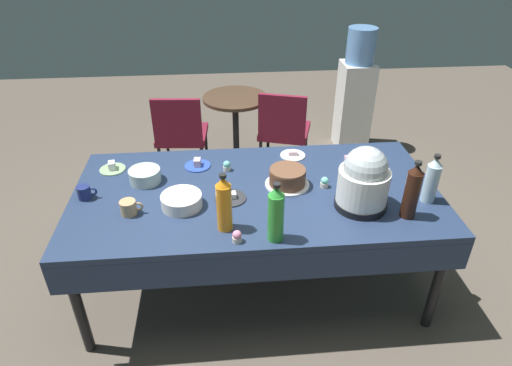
{
  "coord_description": "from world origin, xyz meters",
  "views": [
    {
      "loc": [
        -0.2,
        -2.22,
        2.21
      ],
      "look_at": [
        0.0,
        0.0,
        0.8
      ],
      "focal_mm": 30.87,
      "sensor_mm": 36.0,
      "label": 1
    }
  ],
  "objects": [
    {
      "name": "soda_bottle_orange_juice",
      "position": [
        -0.2,
        -0.36,
        0.91
      ],
      "size": [
        0.08,
        0.08,
        0.34
      ],
      "color": "orange",
      "rests_on": "potluck_table"
    },
    {
      "name": "soda_bottle_water",
      "position": [
        0.99,
        -0.2,
        0.89
      ],
      "size": [
        0.08,
        0.08,
        0.3
      ],
      "color": "silver",
      "rests_on": "potluck_table"
    },
    {
      "name": "dessert_plate_cobalt",
      "position": [
        -0.36,
        0.32,
        0.76
      ],
      "size": [
        0.17,
        0.17,
        0.05
      ],
      "color": "#2D4CB2",
      "rests_on": "potluck_table"
    },
    {
      "name": "slow_cooker",
      "position": [
        0.58,
        -0.22,
        0.92
      ],
      "size": [
        0.3,
        0.3,
        0.37
      ],
      "color": "black",
      "rests_on": "potluck_table"
    },
    {
      "name": "coffee_mug_navy",
      "position": [
        -1.01,
        0.0,
        0.79
      ],
      "size": [
        0.12,
        0.08,
        0.08
      ],
      "color": "navy",
      "rests_on": "potluck_table"
    },
    {
      "name": "frosted_layer_cake",
      "position": [
        0.2,
        0.04,
        0.8
      ],
      "size": [
        0.27,
        0.27,
        0.11
      ],
      "color": "silver",
      "rests_on": "potluck_table"
    },
    {
      "name": "coffee_mug_tan",
      "position": [
        -0.73,
        -0.18,
        0.79
      ],
      "size": [
        0.13,
        0.09,
        0.08
      ],
      "color": "tan",
      "rests_on": "potluck_table"
    },
    {
      "name": "maroon_chair_right",
      "position": [
        0.38,
        1.41,
        0.49
      ],
      "size": [
        0.55,
        0.55,
        0.85
      ],
      "color": "maroon",
      "rests_on": "ground"
    },
    {
      "name": "cupcake_cocoa",
      "position": [
        -0.17,
        0.25,
        0.78
      ],
      "size": [
        0.05,
        0.05,
        0.07
      ],
      "color": "beige",
      "rests_on": "potluck_table"
    },
    {
      "name": "dessert_plate_sage",
      "position": [
        -0.91,
        0.32,
        0.76
      ],
      "size": [
        0.17,
        0.17,
        0.06
      ],
      "color": "#8CA87F",
      "rests_on": "potluck_table"
    },
    {
      "name": "paper_napkin_stack",
      "position": [
        0.71,
        0.28,
        0.76
      ],
      "size": [
        0.15,
        0.15,
        0.02
      ],
      "primitive_type": "cube",
      "rotation": [
        0.0,
        0.0,
        0.11
      ],
      "color": "pink",
      "rests_on": "potluck_table"
    },
    {
      "name": "dessert_plate_white",
      "position": [
        0.29,
        0.41,
        0.76
      ],
      "size": [
        0.17,
        0.17,
        0.04
      ],
      "color": "white",
      "rests_on": "potluck_table"
    },
    {
      "name": "water_cooler",
      "position": [
        1.19,
        1.95,
        0.59
      ],
      "size": [
        0.32,
        0.32,
        1.24
      ],
      "color": "silver",
      "rests_on": "ground"
    },
    {
      "name": "soda_bottle_cola",
      "position": [
        0.81,
        -0.33,
        0.91
      ],
      "size": [
        0.08,
        0.08,
        0.35
      ],
      "color": "#33190F",
      "rests_on": "potluck_table"
    },
    {
      "name": "dessert_plate_charcoal",
      "position": [
        -0.16,
        -0.08,
        0.76
      ],
      "size": [
        0.19,
        0.19,
        0.04
      ],
      "color": "#2D2D33",
      "rests_on": "potluck_table"
    },
    {
      "name": "glass_salad_bowl",
      "position": [
        -0.68,
        0.16,
        0.79
      ],
      "size": [
        0.2,
        0.2,
        0.08
      ],
      "primitive_type": "cylinder",
      "color": "#B2C6BC",
      "rests_on": "potluck_table"
    },
    {
      "name": "cupcake_vanilla",
      "position": [
        -0.14,
        -0.47,
        0.78
      ],
      "size": [
        0.05,
        0.05,
        0.07
      ],
      "color": "beige",
      "rests_on": "potluck_table"
    },
    {
      "name": "round_cafe_table",
      "position": [
        -0.05,
        1.63,
        0.5
      ],
      "size": [
        0.6,
        0.6,
        0.72
      ],
      "color": "#473323",
      "rests_on": "ground"
    },
    {
      "name": "soda_bottle_lime_soda",
      "position": [
        0.06,
        -0.47,
        0.91
      ],
      "size": [
        0.08,
        0.08,
        0.34
      ],
      "color": "green",
      "rests_on": "potluck_table"
    },
    {
      "name": "cupcake_berry",
      "position": [
        0.42,
        0.0,
        0.78
      ],
      "size": [
        0.05,
        0.05,
        0.07
      ],
      "color": "beige",
      "rests_on": "potluck_table"
    },
    {
      "name": "maroon_chair_left",
      "position": [
        -0.56,
        1.41,
        0.49
      ],
      "size": [
        0.47,
        0.47,
        0.85
      ],
      "color": "maroon",
      "rests_on": "ground"
    },
    {
      "name": "dessert_plate_cream",
      "position": [
        0.77,
        0.08,
        0.76
      ],
      "size": [
        0.18,
        0.18,
        0.05
      ],
      "color": "beige",
      "rests_on": "potluck_table"
    },
    {
      "name": "potluck_table",
      "position": [
        0.0,
        0.0,
        0.69
      ],
      "size": [
        2.2,
        1.1,
        0.75
      ],
      "color": "navy",
      "rests_on": "ground"
    },
    {
      "name": "ceramic_snack_bowl",
      "position": [
        -0.44,
        -0.13,
        0.79
      ],
      "size": [
        0.23,
        0.23,
        0.08
      ],
      "primitive_type": "cylinder",
      "color": "silver",
      "rests_on": "potluck_table"
    },
    {
      "name": "ground",
      "position": [
        0.0,
        0.0,
        0.0
      ],
      "size": [
        9.0,
        9.0,
        0.0
      ],
      "primitive_type": "plane",
      "color": "brown"
    }
  ]
}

